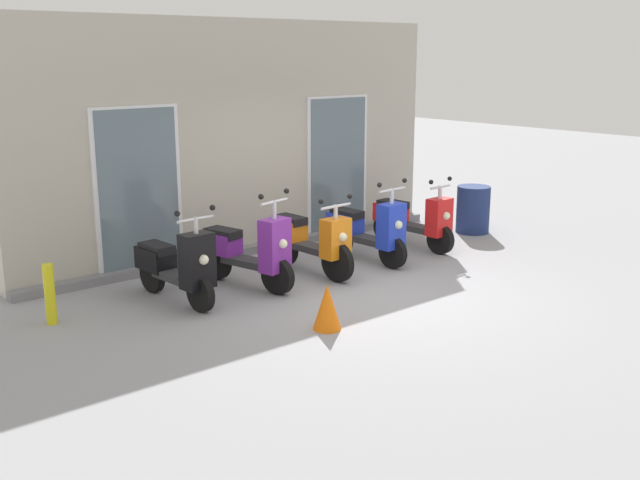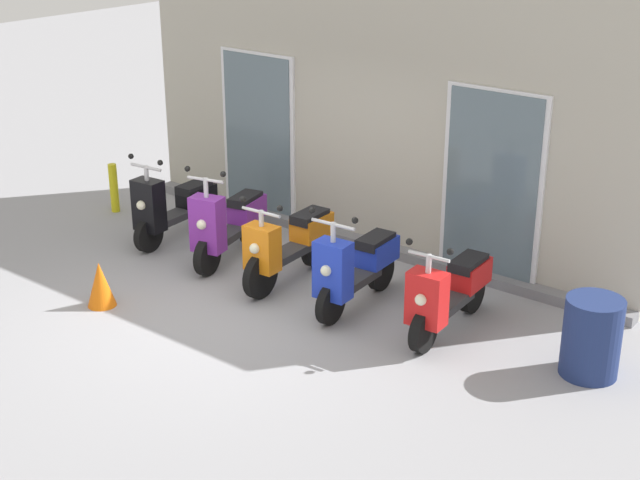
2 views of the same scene
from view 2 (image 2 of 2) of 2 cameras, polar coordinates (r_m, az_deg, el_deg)
The scene contains 10 objects.
ground_plane at distance 10.23m, azimuth -5.73°, elevation -4.50°, with size 40.00×40.00×0.00m, color #939399.
storefront_facade at distance 11.64m, azimuth 3.29°, elevation 7.61°, with size 7.27×0.50×3.46m.
scooter_black at distance 12.15m, azimuth -9.05°, elevation 2.07°, with size 0.56×1.49×1.25m.
scooter_purple at distance 11.42m, azimuth -5.72°, elevation 1.03°, with size 0.68×1.53×1.32m.
scooter_orange at distance 10.77m, azimuth -1.93°, elevation -0.24°, with size 0.59×1.64×1.16m.
scooter_blue at distance 10.13m, azimuth 2.19°, elevation -1.66°, with size 0.60×1.51×1.26m.
scooter_red at distance 9.71m, azimuth 7.97°, elevation -3.22°, with size 0.52×1.55×1.16m.
curb_bollard at distance 13.40m, azimuth -12.60°, elevation 3.15°, with size 0.12×0.12×0.70m, color yellow.
traffic_cone at distance 10.53m, azimuth -13.40°, elevation -2.67°, with size 0.32×0.32×0.52m, color orange.
trash_bin at distance 9.20m, azimuth 16.42°, elevation -5.77°, with size 0.56×0.56×0.79m, color navy.
Camera 2 is at (6.44, -6.54, 4.53)m, focal length 51.86 mm.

